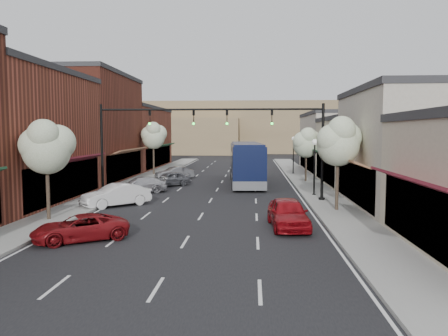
% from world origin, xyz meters
% --- Properties ---
extents(ground, '(160.00, 160.00, 0.00)m').
position_xyz_m(ground, '(0.00, 0.00, 0.00)').
color(ground, black).
rests_on(ground, ground).
extents(sidewalk_left, '(2.80, 73.00, 0.15)m').
position_xyz_m(sidewalk_left, '(-8.40, 18.50, 0.07)').
color(sidewalk_left, gray).
rests_on(sidewalk_left, ground).
extents(sidewalk_right, '(2.80, 73.00, 0.15)m').
position_xyz_m(sidewalk_right, '(8.40, 18.50, 0.07)').
color(sidewalk_right, gray).
rests_on(sidewalk_right, ground).
extents(curb_left, '(0.25, 73.00, 0.17)m').
position_xyz_m(curb_left, '(-7.00, 18.50, 0.07)').
color(curb_left, gray).
rests_on(curb_left, ground).
extents(curb_right, '(0.25, 73.00, 0.17)m').
position_xyz_m(curb_right, '(7.00, 18.50, 0.07)').
color(curb_right, gray).
rests_on(curb_right, ground).
extents(bldg_left_midnear, '(10.14, 14.10, 9.40)m').
position_xyz_m(bldg_left_midnear, '(-14.23, 6.00, 4.66)').
color(bldg_left_midnear, brown).
rests_on(bldg_left_midnear, ground).
extents(bldg_left_midfar, '(10.14, 14.10, 10.90)m').
position_xyz_m(bldg_left_midfar, '(-14.24, 20.00, 5.40)').
color(bldg_left_midfar, maroon).
rests_on(bldg_left_midfar, ground).
extents(bldg_left_far, '(10.14, 18.10, 8.40)m').
position_xyz_m(bldg_left_far, '(-14.22, 36.00, 4.16)').
color(bldg_left_far, brown).
rests_on(bldg_left_far, ground).
extents(bldg_right_midnear, '(9.14, 12.10, 7.90)m').
position_xyz_m(bldg_right_midnear, '(13.72, 6.00, 3.91)').
color(bldg_right_midnear, '#BAB29F').
rests_on(bldg_right_midnear, ground).
extents(bldg_right_midfar, '(9.14, 12.10, 6.40)m').
position_xyz_m(bldg_right_midfar, '(13.70, 18.00, 3.17)').
color(bldg_right_midfar, beige).
rests_on(bldg_right_midfar, ground).
extents(bldg_right_far, '(9.14, 16.10, 7.40)m').
position_xyz_m(bldg_right_far, '(13.71, 32.00, 3.66)').
color(bldg_right_far, '#BAB29F').
rests_on(bldg_right_far, ground).
extents(hill_far, '(120.00, 30.00, 12.00)m').
position_xyz_m(hill_far, '(0.00, 90.00, 6.00)').
color(hill_far, '#7A6647').
rests_on(hill_far, ground).
extents(hill_near, '(50.00, 20.00, 8.00)m').
position_xyz_m(hill_near, '(-25.00, 78.00, 4.00)').
color(hill_near, '#7A6647').
rests_on(hill_near, ground).
extents(signal_mast_right, '(8.22, 0.46, 7.00)m').
position_xyz_m(signal_mast_right, '(5.62, 8.00, 4.62)').
color(signal_mast_right, black).
rests_on(signal_mast_right, ground).
extents(signal_mast_left, '(8.22, 0.46, 7.00)m').
position_xyz_m(signal_mast_left, '(-5.62, 8.00, 4.62)').
color(signal_mast_left, black).
rests_on(signal_mast_left, ground).
extents(tree_right_near, '(2.85, 2.65, 5.95)m').
position_xyz_m(tree_right_near, '(8.35, 3.94, 4.45)').
color(tree_right_near, '#47382B').
rests_on(tree_right_near, ground).
extents(tree_right_far, '(2.85, 2.65, 5.43)m').
position_xyz_m(tree_right_far, '(8.35, 19.94, 3.99)').
color(tree_right_far, '#47382B').
rests_on(tree_right_far, ground).
extents(tree_left_near, '(2.85, 2.65, 5.69)m').
position_xyz_m(tree_left_near, '(-8.25, -0.06, 4.22)').
color(tree_left_near, '#47382B').
rests_on(tree_left_near, ground).
extents(tree_left_far, '(2.85, 2.65, 6.13)m').
position_xyz_m(tree_left_far, '(-8.25, 25.94, 4.60)').
color(tree_left_far, '#47382B').
rests_on(tree_left_far, ground).
extents(lamp_post_near, '(0.44, 0.44, 4.44)m').
position_xyz_m(lamp_post_near, '(7.80, 10.50, 3.01)').
color(lamp_post_near, black).
rests_on(lamp_post_near, ground).
extents(lamp_post_far, '(0.44, 0.44, 4.44)m').
position_xyz_m(lamp_post_far, '(7.80, 28.00, 3.01)').
color(lamp_post_far, black).
rests_on(lamp_post_far, ground).
extents(coach_bus, '(3.62, 13.04, 3.94)m').
position_xyz_m(coach_bus, '(2.42, 18.38, 2.04)').
color(coach_bus, '#0D1435').
rests_on(coach_bus, ground).
extents(red_hatchback, '(2.19, 4.72, 1.57)m').
position_xyz_m(red_hatchback, '(4.90, -0.81, 0.78)').
color(red_hatchback, maroon).
rests_on(red_hatchback, ground).
extents(parked_car_a, '(4.71, 3.94, 1.20)m').
position_xyz_m(parked_car_a, '(-4.85, -4.07, 0.60)').
color(parked_car_a, maroon).
rests_on(parked_car_a, ground).
extents(parked_car_b, '(4.46, 4.27, 1.51)m').
position_xyz_m(parked_car_b, '(-6.11, 5.18, 0.76)').
color(parked_car_b, silver).
rests_on(parked_car_b, ground).
extents(parked_car_c, '(4.84, 3.48, 1.30)m').
position_xyz_m(parked_car_c, '(-6.20, 11.59, 0.65)').
color(parked_car_c, '#A6A6AB').
rests_on(parked_car_c, ground).
extents(parked_car_d, '(4.04, 3.74, 1.34)m').
position_xyz_m(parked_car_d, '(-4.57, 16.09, 0.67)').
color(parked_car_d, '#515258').
rests_on(parked_car_d, ground).
extents(parked_car_e, '(4.16, 3.26, 1.32)m').
position_xyz_m(parked_car_e, '(-5.16, 21.95, 0.66)').
color(parked_car_e, gray).
rests_on(parked_car_e, ground).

